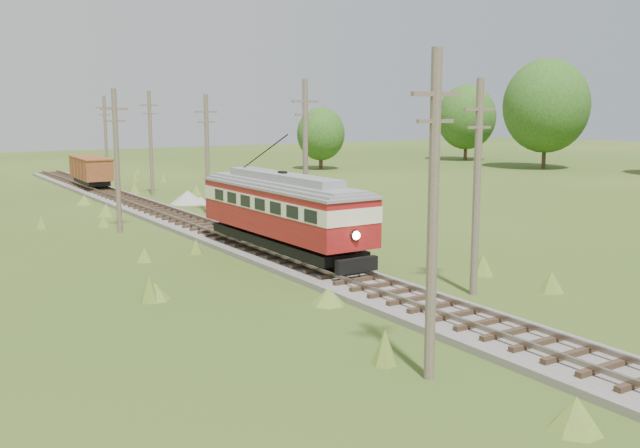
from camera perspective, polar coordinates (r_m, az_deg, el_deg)
railbed_main at (r=40.72m, az=-7.20°, el=-1.08°), size 3.60×96.00×0.57m
streetcar at (r=34.89m, az=-2.99°, el=1.32°), size 3.03×12.46×5.67m
gondola at (r=68.53m, az=-17.86°, el=4.16°), size 2.71×7.55×2.48m
gravel_pile at (r=57.07m, az=-10.37°, el=2.09°), size 2.88×3.05×1.05m
utility_pole_r_2 at (r=28.78m, az=12.45°, el=3.02°), size 1.60×0.30×8.60m
utility_pole_r_3 at (r=39.02m, az=-1.18°, el=5.11°), size 1.60×0.30×9.00m
utility_pole_r_4 at (r=50.53m, az=-9.02°, el=5.59°), size 1.60×0.30×8.40m
utility_pole_r_5 at (r=62.79m, az=-13.39°, el=6.38°), size 1.60×0.30×8.90m
utility_pole_r_6 at (r=75.15m, az=-16.76°, el=6.59°), size 1.60×0.30×8.70m
utility_pole_l_a at (r=19.33m, az=9.02°, el=0.78°), size 1.60×0.30×9.00m
utility_pole_l_b at (r=44.23m, az=-15.95°, el=4.98°), size 1.60×0.30×8.60m
tree_right_4 at (r=93.05m, az=17.66°, el=9.00°), size 10.50×10.50×13.53m
tree_right_5 at (r=105.53m, az=11.64°, el=8.37°), size 8.40×8.40×10.82m
tree_mid_b at (r=87.94m, az=0.07°, el=7.21°), size 5.88×5.88×7.57m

